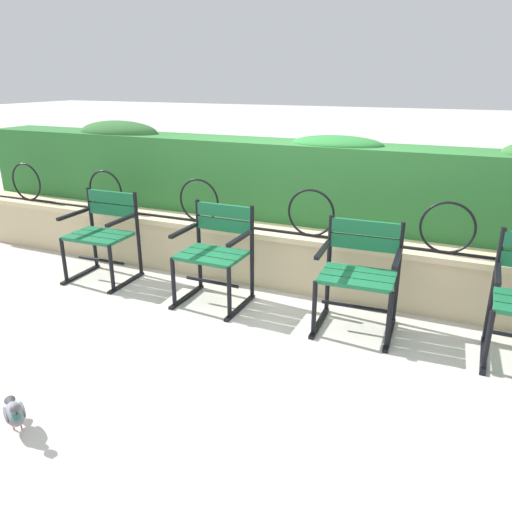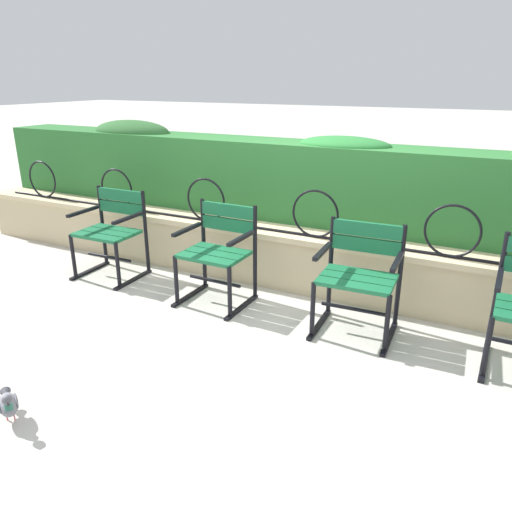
# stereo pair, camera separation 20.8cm
# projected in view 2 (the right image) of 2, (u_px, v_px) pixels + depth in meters

# --- Properties ---
(ground_plane) EXTENTS (60.00, 60.00, 0.00)m
(ground_plane) POSITION_uv_depth(u_px,v_px,m) (249.00, 327.00, 3.82)
(ground_plane) COLOR #BCB7AD
(stone_wall) EXTENTS (7.74, 0.41, 0.52)m
(stone_wall) POSITION_uv_depth(u_px,v_px,m) (295.00, 259.00, 4.49)
(stone_wall) COLOR #C6B289
(stone_wall) RESTS_ON ground
(iron_arch_fence) EXTENTS (7.20, 0.02, 0.42)m
(iron_arch_fence) POSITION_uv_depth(u_px,v_px,m) (263.00, 211.00, 4.41)
(iron_arch_fence) COLOR black
(iron_arch_fence) RESTS_ON stone_wall
(hedge_row) EXTENTS (7.59, 0.53, 0.86)m
(hedge_row) POSITION_uv_depth(u_px,v_px,m) (314.00, 179.00, 4.64)
(hedge_row) COLOR #2D7033
(hedge_row) RESTS_ON stone_wall
(park_chair_leftmost) EXTENTS (0.59, 0.53, 0.83)m
(park_chair_leftmost) POSITION_uv_depth(u_px,v_px,m) (112.00, 230.00, 4.71)
(park_chair_leftmost) COLOR #19663D
(park_chair_leftmost) RESTS_ON ground
(park_chair_centre_left) EXTENTS (0.57, 0.53, 0.83)m
(park_chair_centre_left) POSITION_uv_depth(u_px,v_px,m) (219.00, 250.00, 4.15)
(park_chair_centre_left) COLOR #19663D
(park_chair_centre_left) RESTS_ON ground
(park_chair_centre_right) EXTENTS (0.60, 0.55, 0.82)m
(park_chair_centre_right) POSITION_uv_depth(u_px,v_px,m) (360.00, 274.00, 3.65)
(park_chair_centre_right) COLOR #19663D
(park_chair_centre_right) RESTS_ON ground
(pigeon_near_chairs) EXTENTS (0.26, 0.20, 0.22)m
(pigeon_near_chairs) POSITION_uv_depth(u_px,v_px,m) (8.00, 403.00, 2.75)
(pigeon_near_chairs) COLOR slate
(pigeon_near_chairs) RESTS_ON ground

